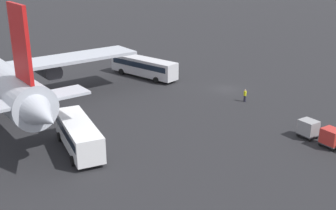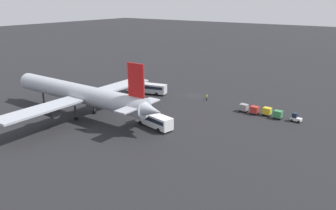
{
  "view_description": "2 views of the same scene",
  "coord_description": "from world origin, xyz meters",
  "px_view_note": "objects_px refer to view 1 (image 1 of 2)",
  "views": [
    {
      "loc": [
        -43.23,
        43.7,
        19.48
      ],
      "look_at": [
        -4.93,
        14.73,
        2.07
      ],
      "focal_mm": 45.0,
      "sensor_mm": 36.0,
      "label": 1
    },
    {
      "loc": [
        -48.29,
        81.88,
        27.88
      ],
      "look_at": [
        -5.45,
        20.97,
        3.6
      ],
      "focal_mm": 35.0,
      "sensor_mm": 36.0,
      "label": 2
    }
  ],
  "objects_px": {
    "shuttle_bus_far": "(78,133)",
    "cargo_cart_grey": "(308,128)",
    "shuttle_bus_near": "(144,66)",
    "cargo_cart_red": "(331,137)",
    "worker_person": "(245,95)"
  },
  "relations": [
    {
      "from": "shuttle_bus_near",
      "to": "cargo_cart_grey",
      "type": "bearing_deg",
      "value": 168.62
    },
    {
      "from": "worker_person",
      "to": "cargo_cart_red",
      "type": "xyz_separation_m",
      "value": [
        -15.64,
        3.58,
        0.32
      ]
    },
    {
      "from": "shuttle_bus_near",
      "to": "cargo_cart_red",
      "type": "bearing_deg",
      "value": 168.21
    },
    {
      "from": "shuttle_bus_far",
      "to": "worker_person",
      "type": "height_order",
      "value": "shuttle_bus_far"
    },
    {
      "from": "worker_person",
      "to": "cargo_cart_red",
      "type": "distance_m",
      "value": 16.04
    },
    {
      "from": "shuttle_bus_near",
      "to": "cargo_cart_red",
      "type": "relative_size",
      "value": 6.2
    },
    {
      "from": "shuttle_bus_far",
      "to": "cargo_cart_red",
      "type": "height_order",
      "value": "shuttle_bus_far"
    },
    {
      "from": "shuttle_bus_near",
      "to": "shuttle_bus_far",
      "type": "height_order",
      "value": "shuttle_bus_near"
    },
    {
      "from": "cargo_cart_red",
      "to": "worker_person",
      "type": "bearing_deg",
      "value": -12.9
    },
    {
      "from": "shuttle_bus_far",
      "to": "cargo_cart_grey",
      "type": "bearing_deg",
      "value": -108.13
    },
    {
      "from": "shuttle_bus_far",
      "to": "worker_person",
      "type": "bearing_deg",
      "value": -77.79
    },
    {
      "from": "cargo_cart_red",
      "to": "cargo_cart_grey",
      "type": "xyz_separation_m",
      "value": [
        2.95,
        -0.16,
        0.0
      ]
    },
    {
      "from": "shuttle_bus_near",
      "to": "cargo_cart_grey",
      "type": "relative_size",
      "value": 6.2
    },
    {
      "from": "cargo_cart_red",
      "to": "cargo_cart_grey",
      "type": "distance_m",
      "value": 2.96
    },
    {
      "from": "shuttle_bus_near",
      "to": "cargo_cart_red",
      "type": "xyz_separation_m",
      "value": [
        -34.31,
        -0.72,
        -0.71
      ]
    }
  ]
}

